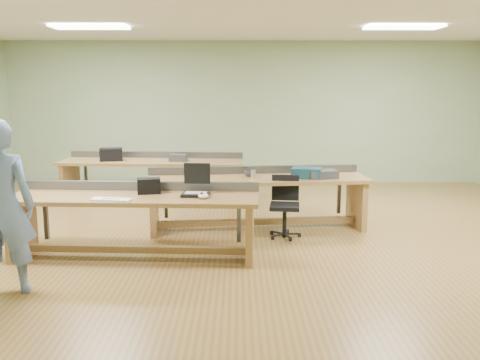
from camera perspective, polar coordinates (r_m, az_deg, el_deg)
The scene contains 21 objects.
floor at distance 7.16m, azimuth 0.94°, elevation -5.99°, with size 10.00×10.00×0.00m, color olive.
ceiling at distance 6.96m, azimuth 1.02°, elevation 18.49°, with size 10.00×10.00×0.00m, color silver.
wall_back at distance 10.89m, azimuth 0.53°, elevation 7.52°, with size 10.00×0.04×3.00m, color #91A980.
wall_front at distance 2.92m, azimuth 2.62°, elevation 0.68°, with size 10.00×0.04×3.00m, color #91A980.
fluor_panels at distance 6.95m, azimuth 1.02°, elevation 18.25°, with size 6.20×3.50×0.03m.
workbench_front at distance 6.19m, azimuth -11.75°, elevation -3.42°, with size 3.00×0.95×0.86m.
workbench_mid at distance 7.32m, azimuth 1.94°, elevation -1.11°, with size 3.21×1.15×0.86m.
workbench_back at distance 9.20m, azimuth -9.85°, elevation 1.05°, with size 3.26×1.11×0.86m.
person at distance 5.42m, azimuth -25.26°, elevation -2.79°, with size 0.63×0.41×1.73m, color #6882AA.
laptop_base at distance 6.00m, azimuth -5.00°, elevation -1.63°, with size 0.32×0.26×0.03m, color black.
laptop_screen at distance 6.08m, azimuth -4.84°, elevation 0.74°, with size 0.32×0.02×0.25m, color black.
keyboard at distance 5.89m, azimuth -14.27°, elevation -2.17°, with size 0.45×0.15×0.03m, color white.
trackball_mouse at distance 5.85m, azimuth -4.15°, elevation -1.78°, with size 0.12×0.14×0.06m, color white.
camera_bag at distance 6.20m, azimuth -10.20°, elevation -0.65°, with size 0.27×0.17×0.19m, color black.
task_chair at distance 6.96m, azimuth 5.04°, elevation -3.90°, with size 0.50×0.50×0.83m.
parts_bin_teal at distance 7.28m, azimuth 7.50°, elevation 0.83°, with size 0.41×0.31×0.14m, color #143643.
parts_bin_grey at distance 7.28m, azimuth 9.20°, elevation 0.65°, with size 0.41×0.26×0.11m, color #323234.
mug at distance 7.33m, azimuth 0.98°, elevation 0.78°, with size 0.12×0.12×0.10m, color #323234.
drinks_can at distance 7.13m, azimuth 1.51°, elevation 0.63°, with size 0.07×0.07×0.12m, color silver.
storage_box_back at distance 9.26m, azimuth -14.27°, elevation 2.80°, with size 0.39×0.28×0.22m, color black.
tray_back at distance 8.99m, azimuth -6.95°, elevation 2.50°, with size 0.30×0.22×0.12m, color #323234.
Camera 1 is at (-0.15, -6.88, 1.97)m, focal length 38.00 mm.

